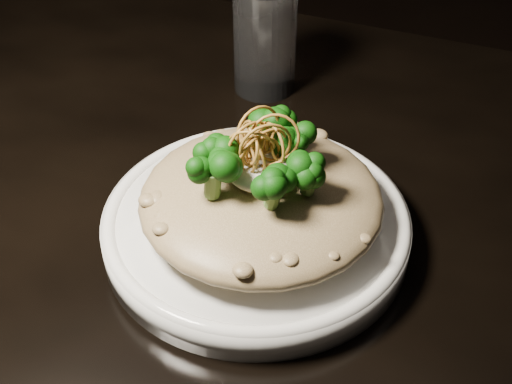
# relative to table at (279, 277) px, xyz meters

# --- Properties ---
(table) EXTENTS (1.10, 0.80, 0.75)m
(table) POSITION_rel_table_xyz_m (0.00, 0.00, 0.00)
(table) COLOR black
(table) RESTS_ON ground
(plate) EXTENTS (0.27, 0.27, 0.03)m
(plate) POSITION_rel_table_xyz_m (-0.01, -0.04, 0.10)
(plate) COLOR white
(plate) RESTS_ON table
(risotto) EXTENTS (0.21, 0.21, 0.05)m
(risotto) POSITION_rel_table_xyz_m (-0.01, -0.04, 0.13)
(risotto) COLOR brown
(risotto) RESTS_ON plate
(broccoli) EXTENTS (0.12, 0.12, 0.04)m
(broccoli) POSITION_rel_table_xyz_m (-0.01, -0.04, 0.18)
(broccoli) COLOR black
(broccoli) RESTS_ON risotto
(cheese) EXTENTS (0.06, 0.06, 0.02)m
(cheese) POSITION_rel_table_xyz_m (-0.01, -0.04, 0.16)
(cheese) COLOR silver
(cheese) RESTS_ON risotto
(shallots) EXTENTS (0.06, 0.06, 0.04)m
(shallots) POSITION_rel_table_xyz_m (-0.01, -0.03, 0.19)
(shallots) COLOR brown
(shallots) RESTS_ON cheese
(drinking_glass) EXTENTS (0.09, 0.09, 0.12)m
(drinking_glass) POSITION_rel_table_xyz_m (-0.10, 0.21, 0.15)
(drinking_glass) COLOR silver
(drinking_glass) RESTS_ON table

